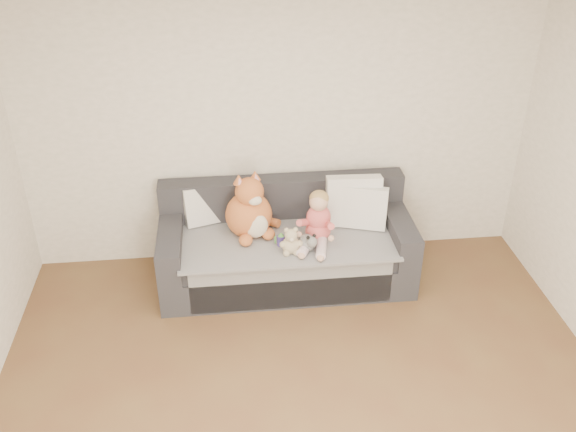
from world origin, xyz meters
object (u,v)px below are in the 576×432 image
object	(u,v)px
plush_cat	(250,212)
teddy_bear	(291,243)
sofa	(286,248)
sippy_cup	(281,239)
toddler	(318,221)

from	to	relation	value
plush_cat	teddy_bear	size ratio (longest dim) A/B	2.51
sofa	sippy_cup	size ratio (longest dim) A/B	17.87
toddler	sippy_cup	bearing A→B (deg)	-154.64
sippy_cup	plush_cat	bearing A→B (deg)	139.50
toddler	plush_cat	distance (m)	0.59
toddler	sippy_cup	world-z (taller)	toddler
toddler	teddy_bear	bearing A→B (deg)	-128.23
plush_cat	sippy_cup	xyz separation A→B (m)	(0.25, -0.21, -0.16)
toddler	plush_cat	size ratio (longest dim) A/B	0.77
sofa	plush_cat	bearing A→B (deg)	178.97
plush_cat	sippy_cup	distance (m)	0.36
sofa	toddler	size ratio (longest dim) A/B	4.61
plush_cat	toddler	bearing A→B (deg)	-38.62
sofa	teddy_bear	size ratio (longest dim) A/B	8.92
sofa	sippy_cup	xyz separation A→B (m)	(-0.06, -0.21, 0.23)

